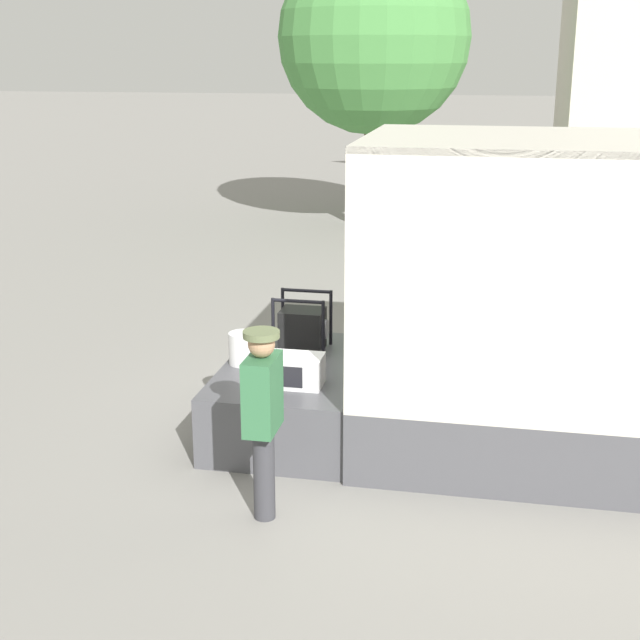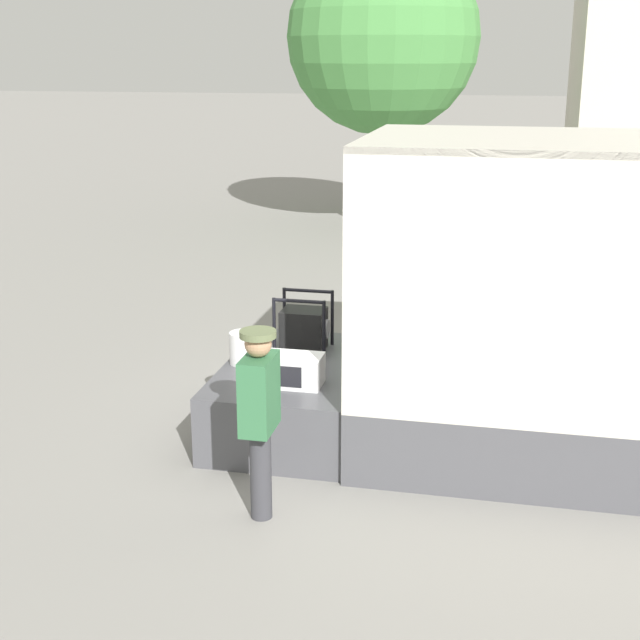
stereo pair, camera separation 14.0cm
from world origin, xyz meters
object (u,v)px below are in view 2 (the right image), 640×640
at_px(microwave, 294,370).
at_px(street_tree, 383,37).
at_px(portable_generator, 305,329).
at_px(worker_person, 259,406).
at_px(orange_bucket, 245,348).

relative_size(microwave, street_tree, 0.09).
distance_m(portable_generator, worker_person, 2.40).
bearing_deg(orange_bucket, microwave, -37.85).
height_order(microwave, worker_person, worker_person).
distance_m(worker_person, street_tree, 13.20).
height_order(orange_bucket, street_tree, street_tree).
xyz_separation_m(orange_bucket, street_tree, (-0.28, 10.98, 3.21)).
distance_m(microwave, worker_person, 1.33).
bearing_deg(worker_person, portable_generator, 94.46).
bearing_deg(street_tree, microwave, -85.43).
bearing_deg(portable_generator, worker_person, -85.54).
relative_size(worker_person, street_tree, 0.27).
xyz_separation_m(microwave, orange_bucket, (-0.64, 0.50, 0.02)).
bearing_deg(worker_person, orange_bucket, 110.66).
distance_m(microwave, street_tree, 11.96).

